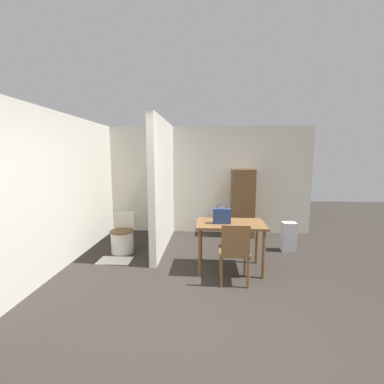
{
  "coord_description": "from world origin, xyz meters",
  "views": [
    {
      "loc": [
        0.23,
        -2.58,
        1.8
      ],
      "look_at": [
        -0.04,
        1.7,
        1.21
      ],
      "focal_mm": 24.0,
      "sensor_mm": 36.0,
      "label": 1
    }
  ],
  "objects_px": {
    "wooden_chair": "(234,250)",
    "space_heater": "(288,237)",
    "dining_table": "(230,229)",
    "toilet": "(123,237)",
    "handbag": "(222,216)",
    "wooden_cabinet": "(243,203)"
  },
  "relations": [
    {
      "from": "dining_table",
      "to": "space_heater",
      "type": "height_order",
      "value": "dining_table"
    },
    {
      "from": "wooden_chair",
      "to": "toilet",
      "type": "relative_size",
      "value": 1.25
    },
    {
      "from": "toilet",
      "to": "dining_table",
      "type": "bearing_deg",
      "value": -18.98
    },
    {
      "from": "dining_table",
      "to": "space_heater",
      "type": "bearing_deg",
      "value": 37.12
    },
    {
      "from": "space_heater",
      "to": "wooden_cabinet",
      "type": "bearing_deg",
      "value": 129.7
    },
    {
      "from": "wooden_chair",
      "to": "space_heater",
      "type": "xyz_separation_m",
      "value": [
        1.17,
        1.37,
        -0.21
      ]
    },
    {
      "from": "wooden_cabinet",
      "to": "toilet",
      "type": "bearing_deg",
      "value": -154.34
    },
    {
      "from": "toilet",
      "to": "wooden_cabinet",
      "type": "height_order",
      "value": "wooden_cabinet"
    },
    {
      "from": "toilet",
      "to": "handbag",
      "type": "relative_size",
      "value": 2.24
    },
    {
      "from": "toilet",
      "to": "wooden_cabinet",
      "type": "relative_size",
      "value": 0.47
    },
    {
      "from": "wooden_chair",
      "to": "space_heater",
      "type": "relative_size",
      "value": 1.59
    },
    {
      "from": "wooden_chair",
      "to": "wooden_cabinet",
      "type": "relative_size",
      "value": 0.58
    },
    {
      "from": "wooden_cabinet",
      "to": "space_heater",
      "type": "distance_m",
      "value": 1.29
    },
    {
      "from": "dining_table",
      "to": "toilet",
      "type": "bearing_deg",
      "value": 161.02
    },
    {
      "from": "dining_table",
      "to": "wooden_chair",
      "type": "bearing_deg",
      "value": -87.14
    },
    {
      "from": "handbag",
      "to": "wooden_cabinet",
      "type": "bearing_deg",
      "value": 73.24
    },
    {
      "from": "toilet",
      "to": "space_heater",
      "type": "relative_size",
      "value": 1.27
    },
    {
      "from": "dining_table",
      "to": "wooden_chair",
      "type": "xyz_separation_m",
      "value": [
        0.02,
        -0.47,
        -0.18
      ]
    },
    {
      "from": "space_heater",
      "to": "wooden_chair",
      "type": "bearing_deg",
      "value": -130.46
    },
    {
      "from": "dining_table",
      "to": "wooden_chair",
      "type": "distance_m",
      "value": 0.5
    },
    {
      "from": "wooden_chair",
      "to": "space_heater",
      "type": "height_order",
      "value": "wooden_chair"
    },
    {
      "from": "wooden_cabinet",
      "to": "space_heater",
      "type": "relative_size",
      "value": 2.72
    }
  ]
}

